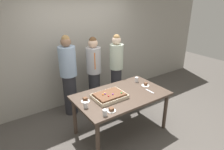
{
  "coord_description": "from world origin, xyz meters",
  "views": [
    {
      "loc": [
        -1.94,
        -2.52,
        2.46
      ],
      "look_at": [
        -0.1,
        0.15,
        1.14
      ],
      "focal_mm": 31.7,
      "sensor_mm": 36.0,
      "label": 1
    }
  ],
  "objects": [
    {
      "name": "person_striped_tie_right",
      "position": [
        -0.52,
        1.14,
        0.9
      ],
      "size": [
        0.35,
        0.35,
        1.74
      ],
      "rotation": [
        0.0,
        0.0,
        -1.34
      ],
      "color": "#28282D",
      "rests_on": "ground_plane"
    },
    {
      "name": "plated_slice_far_left",
      "position": [
        0.61,
        0.02,
        0.81
      ],
      "size": [
        0.15,
        0.15,
        0.07
      ],
      "color": "white",
      "rests_on": "party_table"
    },
    {
      "name": "party_table",
      "position": [
        0.0,
        0.0,
        0.7
      ],
      "size": [
        1.67,
        1.0,
        0.79
      ],
      "color": "#47382D",
      "rests_on": "ground_plane"
    },
    {
      "name": "ground_plane",
      "position": [
        0.0,
        0.0,
        0.0
      ],
      "size": [
        12.0,
        12.0,
        0.0
      ],
      "primitive_type": "plane",
      "color": "#4C4742"
    },
    {
      "name": "drink_cup_nearest",
      "position": [
        -0.74,
        -0.04,
        0.84
      ],
      "size": [
        0.07,
        0.07,
        0.1
      ],
      "primitive_type": "cylinder",
      "color": "white",
      "rests_on": "party_table"
    },
    {
      "name": "sheet_cake",
      "position": [
        -0.25,
        0.01,
        0.83
      ],
      "size": [
        0.56,
        0.42,
        0.1
      ],
      "color": "beige",
      "rests_on": "party_table"
    },
    {
      "name": "drink_cup_far_end",
      "position": [
        -0.61,
        -0.4,
        0.84
      ],
      "size": [
        0.07,
        0.07,
        0.1
      ],
      "primitive_type": "cylinder",
      "color": "white",
      "rests_on": "party_table"
    },
    {
      "name": "person_serving_front",
      "position": [
        0.54,
        0.9,
        0.88
      ],
      "size": [
        0.31,
        0.31,
        1.68
      ],
      "rotation": [
        0.0,
        0.0,
        -2.3
      ],
      "color": "#28282D",
      "rests_on": "ground_plane"
    },
    {
      "name": "plated_slice_near_right",
      "position": [
        -0.46,
        -0.36,
        0.81
      ],
      "size": [
        0.15,
        0.15,
        0.06
      ],
      "color": "white",
      "rests_on": "party_table"
    },
    {
      "name": "person_green_shirt_behind",
      "position": [
        0.07,
        1.11,
        0.86
      ],
      "size": [
        0.32,
        0.32,
        1.64
      ],
      "rotation": [
        0.0,
        0.0,
        -1.86
      ],
      "color": "#28282D",
      "rests_on": "ground_plane"
    },
    {
      "name": "cake_server_utensil",
      "position": [
        0.51,
        -0.21,
        0.79
      ],
      "size": [
        0.03,
        0.2,
        0.01
      ],
      "primitive_type": "cube",
      "color": "silver",
      "rests_on": "party_table"
    },
    {
      "name": "drink_cup_middle",
      "position": [
        0.59,
        0.26,
        0.84
      ],
      "size": [
        0.07,
        0.07,
        0.1
      ],
      "primitive_type": "cylinder",
      "color": "white",
      "rests_on": "party_table"
    },
    {
      "name": "plated_slice_near_left",
      "position": [
        -0.66,
        0.13,
        0.81
      ],
      "size": [
        0.15,
        0.15,
        0.07
      ],
      "color": "white",
      "rests_on": "party_table"
    },
    {
      "name": "interior_back_panel",
      "position": [
        0.0,
        1.6,
        1.5
      ],
      "size": [
        8.0,
        0.12,
        3.0
      ],
      "primitive_type": "cube",
      "color": "#9E998E",
      "rests_on": "ground_plane"
    }
  ]
}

